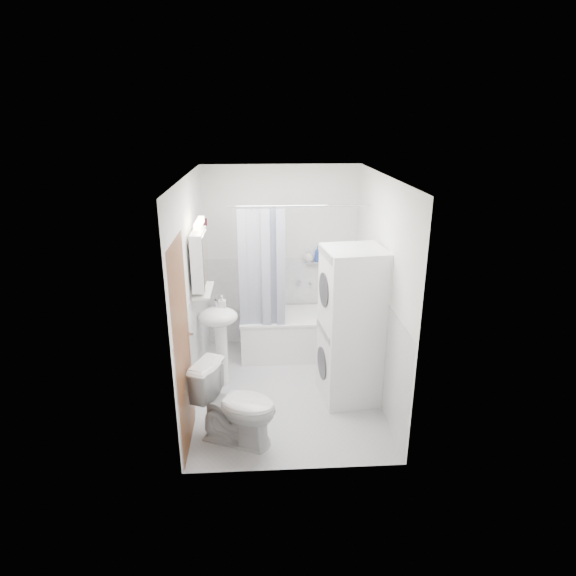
{
  "coord_description": "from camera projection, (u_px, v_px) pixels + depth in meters",
  "views": [
    {
      "loc": [
        -0.27,
        -4.76,
        2.96
      ],
      "look_at": [
        0.02,
        0.15,
        1.19
      ],
      "focal_mm": 30.0,
      "sensor_mm": 36.0,
      "label": 1
    }
  ],
  "objects": [
    {
      "name": "toilet",
      "position": [
        236.0,
        405.0,
        4.53
      ],
      "size": [
        0.9,
        0.71,
        0.78
      ],
      "primitive_type": "imported",
      "rotation": [
        0.0,
        0.0,
        1.17
      ],
      "color": "white",
      "rests_on": "ground"
    },
    {
      "name": "washer_dryer",
      "position": [
        351.0,
        326.0,
        5.11
      ],
      "size": [
        0.68,
        0.67,
        1.7
      ],
      "rotation": [
        0.0,
        0.0,
        0.12
      ],
      "color": "white",
      "rests_on": "ground"
    },
    {
      "name": "curtain_rod",
      "position": [
        299.0,
        206.0,
        5.42
      ],
      "size": [
        1.62,
        0.02,
        0.02
      ],
      "primitive_type": "cylinder",
      "rotation": [
        0.0,
        1.57,
        0.0
      ],
      "color": "silver",
      "rests_on": "room_walls"
    },
    {
      "name": "shampoo_a",
      "position": [
        308.0,
        257.0,
        6.26
      ],
      "size": [
        0.13,
        0.17,
        0.13
      ],
      "primitive_type": "imported",
      "color": "gray",
      "rests_on": "shower_caddy"
    },
    {
      "name": "door",
      "position": [
        191.0,
        334.0,
        4.58
      ],
      "size": [
        0.05,
        2.0,
        2.0
      ],
      "color": "brown",
      "rests_on": "ground"
    },
    {
      "name": "room_walls",
      "position": [
        287.0,
        266.0,
        4.99
      ],
      "size": [
        2.6,
        2.6,
        2.6
      ],
      "color": "white",
      "rests_on": "ground"
    },
    {
      "name": "shelf_bottle",
      "position": [
        202.0,
        291.0,
        4.97
      ],
      "size": [
        0.07,
        0.18,
        0.07
      ],
      "primitive_type": "imported",
      "color": "gray",
      "rests_on": "shelf"
    },
    {
      "name": "shelf_cup",
      "position": [
        204.0,
        281.0,
        5.22
      ],
      "size": [
        0.1,
        0.09,
        0.1
      ],
      "primitive_type": "imported",
      "color": "gray",
      "rests_on": "shelf"
    },
    {
      "name": "floor",
      "position": [
        287.0,
        391.0,
        5.49
      ],
      "size": [
        2.6,
        2.6,
        0.0
      ],
      "primitive_type": "plane",
      "color": "#BBBBC0",
      "rests_on": "ground"
    },
    {
      "name": "medicine_cabinet",
      "position": [
        200.0,
        258.0,
        5.0
      ],
      "size": [
        0.13,
        0.5,
        0.71
      ],
      "color": "white",
      "rests_on": "room_walls"
    },
    {
      "name": "wainscot",
      "position": [
        286.0,
        332.0,
        5.56
      ],
      "size": [
        1.98,
        2.58,
        2.58
      ],
      "color": "white",
      "rests_on": "ground"
    },
    {
      "name": "tub_spout",
      "position": [
        310.0,
        282.0,
        6.39
      ],
      "size": [
        0.04,
        0.12,
        0.04
      ],
      "primitive_type": "cylinder",
      "rotation": [
        1.57,
        0.0,
        0.0
      ],
      "color": "silver",
      "rests_on": "room_walls"
    },
    {
      "name": "shower_caddy",
      "position": [
        314.0,
        262.0,
        6.29
      ],
      "size": [
        0.22,
        0.06,
        0.02
      ],
      "primitive_type": "cube",
      "color": "silver",
      "rests_on": "room_walls"
    },
    {
      "name": "sink",
      "position": [
        219.0,
        329.0,
        5.4
      ],
      "size": [
        0.44,
        0.37,
        1.04
      ],
      "color": "white",
      "rests_on": "ground"
    },
    {
      "name": "shower_curtain",
      "position": [
        262.0,
        270.0,
        5.65
      ],
      "size": [
        0.55,
        0.02,
        1.45
      ],
      "color": "#141C46",
      "rests_on": "curtain_rod"
    },
    {
      "name": "shampoo_b",
      "position": [
        317.0,
        259.0,
        6.28
      ],
      "size": [
        0.08,
        0.21,
        0.08
      ],
      "primitive_type": "imported",
      "color": "#2843A1",
      "rests_on": "shower_caddy"
    },
    {
      "name": "shelf",
      "position": [
        203.0,
        291.0,
        5.13
      ],
      "size": [
        0.18,
        0.54,
        0.02
      ],
      "primitive_type": "cube",
      "color": "silver",
      "rests_on": "room_walls"
    },
    {
      "name": "bathtub",
      "position": [
        296.0,
        332.0,
        6.26
      ],
      "size": [
        1.44,
        0.68,
        0.55
      ],
      "color": "white",
      "rests_on": "ground"
    },
    {
      "name": "towel",
      "position": [
        204.0,
        250.0,
        5.65
      ],
      "size": [
        0.07,
        0.31,
        0.75
      ],
      "color": "#511119",
      "rests_on": "room_walls"
    },
    {
      "name": "soap_pump",
      "position": [
        222.0,
        307.0,
        5.36
      ],
      "size": [
        0.08,
        0.17,
        0.08
      ],
      "primitive_type": "imported",
      "color": "gray",
      "rests_on": "sink"
    }
  ]
}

